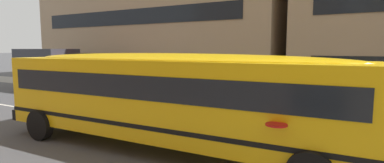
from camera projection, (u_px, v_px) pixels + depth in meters
ground_plane at (102, 121)px, 11.55m from camera, size 400.00×400.00×0.00m
sidewalk_far at (191, 96)px, 17.71m from camera, size 120.00×3.00×0.01m
lane_centreline at (102, 121)px, 11.55m from camera, size 110.00×0.16×0.01m
school_bus at (174, 93)px, 8.16m from camera, size 12.19×2.90×2.71m
box_truck at (54, 68)px, 19.74m from camera, size 6.04×2.47×2.82m
apartment_block_far_left at (172, 6)px, 26.27m from camera, size 20.74×11.67×13.30m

